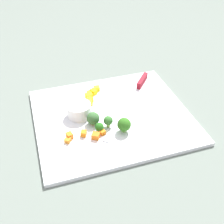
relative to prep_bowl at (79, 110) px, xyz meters
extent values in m
plane|color=slate|center=(-0.09, 0.03, -0.03)|extent=(4.00, 4.00, 0.00)
cube|color=white|center=(-0.09, 0.03, -0.03)|extent=(0.45, 0.40, 0.01)
cylinder|color=white|center=(0.00, 0.00, 0.00)|extent=(0.07, 0.07, 0.04)
cube|color=silver|center=(-0.10, 0.06, -0.02)|extent=(0.13, 0.15, 0.00)
cube|color=maroon|center=(-0.24, -0.10, -0.01)|extent=(0.06, 0.07, 0.02)
cube|color=orange|center=(-0.04, 0.10, -0.01)|extent=(0.02, 0.02, 0.01)
cube|color=orange|center=(0.05, 0.10, -0.01)|extent=(0.02, 0.02, 0.01)
cube|color=orange|center=(-0.02, 0.11, -0.01)|extent=(0.03, 0.03, 0.02)
cube|color=orange|center=(0.01, 0.09, -0.01)|extent=(0.02, 0.02, 0.02)
cube|color=orange|center=(0.05, 0.09, -0.01)|extent=(0.02, 0.02, 0.02)
cube|color=orange|center=(-0.03, 0.05, -0.01)|extent=(0.02, 0.02, 0.01)
cube|color=yellow|center=(-0.08, -0.11, -0.01)|extent=(0.02, 0.02, 0.01)
cube|color=yellow|center=(-0.05, -0.09, -0.01)|extent=(0.01, 0.02, 0.01)
cube|color=yellow|center=(-0.07, -0.10, -0.01)|extent=(0.02, 0.03, 0.02)
cube|color=yellow|center=(-0.05, -0.06, -0.01)|extent=(0.02, 0.02, 0.02)
cube|color=yellow|center=(-0.05, -0.08, -0.01)|extent=(0.02, 0.02, 0.02)
cube|color=yellow|center=(-0.04, -0.04, -0.01)|extent=(0.02, 0.02, 0.02)
cylinder|color=#98AA5E|center=(-0.03, 0.05, -0.01)|extent=(0.01, 0.01, 0.01)
sphere|color=#396533|center=(-0.03, 0.05, 0.00)|extent=(0.04, 0.04, 0.04)
cylinder|color=#81BC5B|center=(-0.10, 0.11, -0.01)|extent=(0.01, 0.01, 0.01)
sphere|color=#316C1E|center=(-0.10, 0.11, 0.01)|extent=(0.04, 0.04, 0.04)
cylinder|color=#8BBA57|center=(-0.07, 0.08, -0.01)|extent=(0.01, 0.01, 0.02)
sphere|color=#36702D|center=(-0.07, 0.08, 0.00)|extent=(0.03, 0.03, 0.03)
cylinder|color=#82C45E|center=(-0.04, 0.09, -0.02)|extent=(0.01, 0.01, 0.01)
sphere|color=#26691D|center=(-0.04, 0.09, 0.00)|extent=(0.02, 0.02, 0.02)
camera|label=1|loc=(0.11, 0.65, 0.52)|focal=45.25mm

